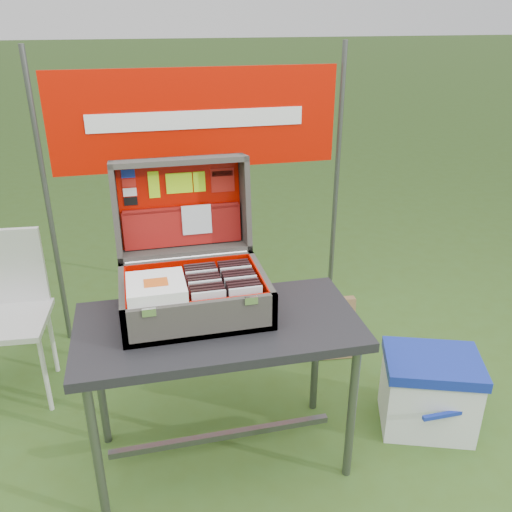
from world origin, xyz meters
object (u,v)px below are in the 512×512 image
object	(u,v)px
table	(221,393)
chair	(7,324)
cardboard_box	(324,329)
cooler	(429,392)
suitcase	(190,245)

from	to	relation	value
table	chair	world-z (taller)	chair
chair	cardboard_box	size ratio (longest dim) A/B	2.33
table	cooler	size ratio (longest dim) A/B	2.60
table	chair	bearing A→B (deg)	145.34
table	cooler	distance (m)	1.01
chair	suitcase	bearing A→B (deg)	-26.21
table	chair	size ratio (longest dim) A/B	1.32
suitcase	cooler	bearing A→B (deg)	-9.27
suitcase	cooler	distance (m)	1.35
suitcase	cardboard_box	xyz separation A→B (m)	(0.79, 0.48, -0.81)
table	cardboard_box	bearing A→B (deg)	42.84
table	suitcase	xyz separation A→B (m)	(-0.08, 0.16, 0.64)
suitcase	table	bearing A→B (deg)	-62.84
chair	table	bearing A→B (deg)	-30.69
cooler	table	bearing A→B (deg)	-161.20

